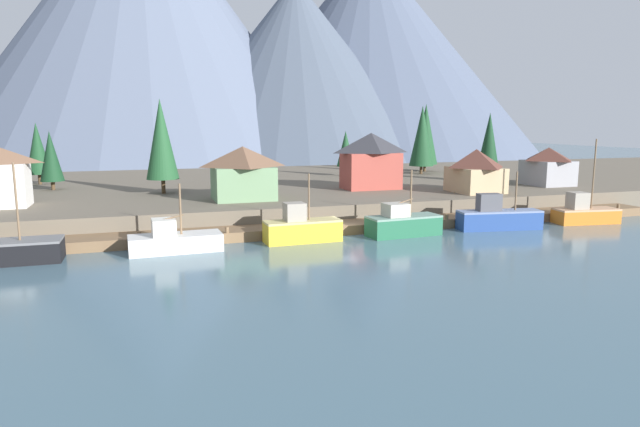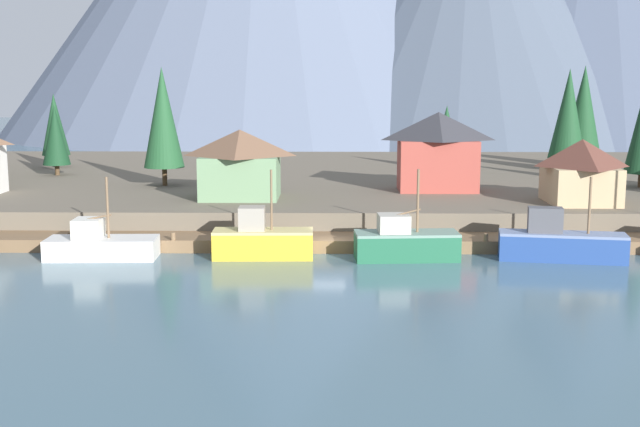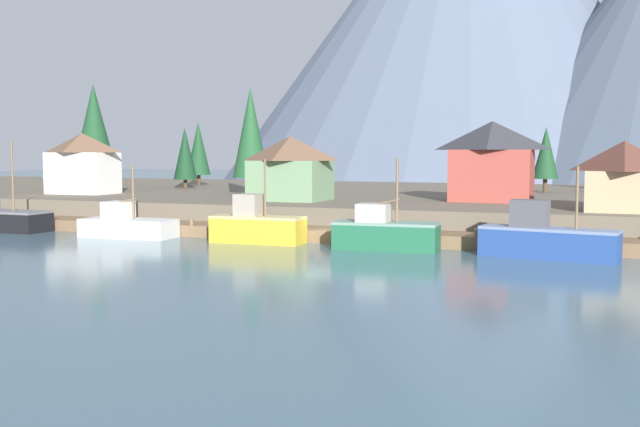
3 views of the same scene
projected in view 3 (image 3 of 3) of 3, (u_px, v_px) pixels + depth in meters
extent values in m
cube|color=#476675|center=(393.00, 227.00, 77.01)|extent=(400.00, 400.00, 1.00)
cube|color=brown|center=(331.00, 235.00, 60.24)|extent=(80.00, 4.00, 1.00)
cylinder|color=brown|center=(42.00, 221.00, 68.79)|extent=(0.36, 0.36, 1.60)
cylinder|color=brown|center=(113.00, 224.00, 65.86)|extent=(0.36, 0.36, 1.60)
cylinder|color=brown|center=(192.00, 228.00, 62.93)|extent=(0.36, 0.36, 1.60)
cylinder|color=brown|center=(277.00, 231.00, 60.01)|extent=(0.36, 0.36, 1.60)
cylinder|color=brown|center=(372.00, 235.00, 57.08)|extent=(0.36, 0.36, 1.60)
cylinder|color=brown|center=(476.00, 240.00, 54.16)|extent=(0.36, 0.36, 1.60)
cylinder|color=brown|center=(593.00, 245.00, 51.23)|extent=(0.36, 0.36, 1.60)
cube|color=#665B4C|center=(421.00, 203.00, 87.99)|extent=(400.00, 56.00, 2.50)
cone|color=slate|center=(468.00, 11.00, 196.32)|extent=(129.88, 129.88, 89.12)
cube|color=black|center=(5.00, 222.00, 67.83)|extent=(8.55, 3.28, 1.68)
cube|color=slate|center=(5.00, 212.00, 67.75)|extent=(8.55, 3.28, 0.20)
cylinder|color=brown|center=(13.00, 175.00, 67.08)|extent=(0.18, 0.18, 6.40)
cube|color=silver|center=(128.00, 229.00, 62.86)|extent=(8.23, 3.37, 1.36)
cube|color=silver|center=(128.00, 220.00, 62.79)|extent=(8.23, 3.37, 0.20)
cube|color=silver|center=(118.00, 210.00, 63.05)|extent=(2.09, 2.36, 1.46)
cylinder|color=brown|center=(133.00, 192.00, 62.43)|extent=(0.19, 0.19, 4.57)
cylinder|color=brown|center=(122.00, 201.00, 62.86)|extent=(2.82, 0.25, 0.65)
cube|color=gold|center=(258.00, 231.00, 58.79)|extent=(7.49, 2.68, 1.94)
cube|color=tan|center=(258.00, 217.00, 58.70)|extent=(7.49, 2.68, 0.20)
cube|color=gray|center=(248.00, 205.00, 58.90)|extent=(1.96, 1.80, 1.74)
cylinder|color=brown|center=(265.00, 188.00, 58.29)|extent=(0.16, 0.16, 4.50)
cube|color=#1E5B3D|center=(386.00, 237.00, 54.55)|extent=(7.79, 3.37, 1.87)
cube|color=gray|center=(386.00, 223.00, 54.46)|extent=(7.79, 3.37, 0.20)
cube|color=#B2AD9E|center=(373.00, 213.00, 54.69)|extent=(2.42, 2.26, 1.33)
cylinder|color=brown|center=(397.00, 190.00, 54.03)|extent=(0.19, 0.19, 4.67)
cylinder|color=brown|center=(383.00, 203.00, 54.41)|extent=(2.47, 0.31, 0.72)
cube|color=navy|center=(548.00, 245.00, 50.21)|extent=(9.35, 3.72, 1.88)
cube|color=#6C7DA2|center=(549.00, 229.00, 50.13)|extent=(9.35, 3.72, 0.20)
cube|color=#4C4C51|center=(530.00, 213.00, 50.70)|extent=(2.64, 1.71, 1.86)
cylinder|color=brown|center=(577.00, 198.00, 49.04)|extent=(0.19, 0.19, 4.18)
cube|color=silver|center=(83.00, 173.00, 84.19)|extent=(7.29, 4.52, 4.66)
pyramid|color=brown|center=(82.00, 143.00, 83.91)|extent=(7.65, 4.74, 2.18)
cube|color=#6B8E66|center=(291.00, 180.00, 72.41)|extent=(6.94, 5.87, 3.88)
pyramid|color=brown|center=(290.00, 148.00, 72.16)|extent=(7.29, 6.16, 2.37)
cube|color=tan|center=(623.00, 191.00, 59.18)|extent=(5.63, 6.38, 3.22)
pyramid|color=brown|center=(624.00, 156.00, 58.95)|extent=(5.91, 6.70, 2.38)
cube|color=#9E4238|center=(492.00, 176.00, 70.42)|extent=(7.48, 4.61, 4.92)
pyramid|color=#2D2D33|center=(492.00, 135.00, 70.11)|extent=(7.85, 4.84, 2.69)
cylinder|color=#4C3823|center=(185.00, 184.00, 97.12)|extent=(0.50, 0.50, 1.18)
cone|color=#14381E|center=(185.00, 154.00, 96.80)|extent=(3.05, 3.05, 6.72)
cylinder|color=#4C3823|center=(251.00, 186.00, 83.79)|extent=(0.50, 0.50, 1.87)
cone|color=#1E4C28|center=(251.00, 132.00, 83.30)|extent=(4.08, 4.08, 10.10)
cylinder|color=#4C3823|center=(545.00, 186.00, 86.57)|extent=(0.50, 0.50, 1.63)
cone|color=#194223|center=(546.00, 153.00, 86.26)|extent=(2.99, 2.99, 6.02)
cylinder|color=#4C3823|center=(199.00, 180.00, 105.62)|extent=(0.50, 0.50, 1.52)
cone|color=#194223|center=(198.00, 148.00, 105.25)|extent=(3.37, 3.37, 7.50)
cylinder|color=#4C3823|center=(95.00, 182.00, 93.72)|extent=(0.50, 0.50, 1.84)
cone|color=#194223|center=(94.00, 129.00, 93.18)|extent=(5.59, 5.59, 11.42)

